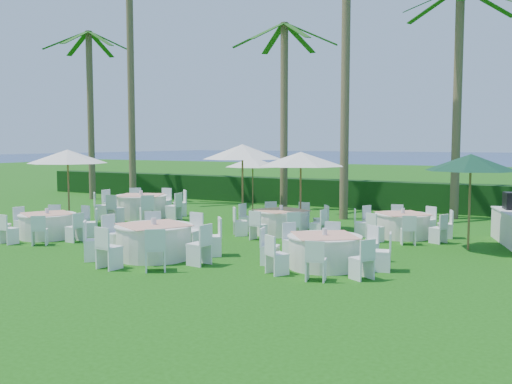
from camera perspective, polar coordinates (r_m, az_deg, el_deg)
ground at (r=15.51m, az=-8.64°, el=-5.76°), size 120.00×120.00×0.00m
hedge at (r=25.92m, az=7.67°, el=-0.10°), size 34.00×1.00×1.20m
ocean at (r=114.50m, az=24.15°, el=3.12°), size 260.00×260.00×0.00m
banquet_table_a at (r=18.36m, az=-20.14°, el=-3.11°), size 2.94×2.94×0.90m
banquet_table_b at (r=14.46m, az=-10.16°, el=-4.78°), size 3.38×3.38×1.01m
banquet_table_c at (r=13.26m, az=6.86°, el=-5.83°), size 2.99×2.99×0.91m
banquet_table_d at (r=22.26m, az=-11.42°, el=-1.34°), size 3.49×3.49×1.04m
banquet_table_e at (r=17.93m, az=2.53°, el=-2.96°), size 3.03×3.03×0.92m
banquet_table_f at (r=17.88m, az=14.44°, el=-3.18°), size 2.84×2.84×0.89m
umbrella_a at (r=20.16m, az=-18.32°, el=3.39°), size 2.61×2.61×2.63m
umbrella_b at (r=18.90m, az=-1.37°, el=4.04°), size 2.67×2.67×2.81m
umbrella_c at (r=23.12m, az=-0.33°, el=3.01°), size 2.30×2.30×2.28m
umbrella_d at (r=18.13m, az=4.50°, el=3.31°), size 2.83×2.83×2.58m
umbrella_green at (r=16.17m, az=20.68°, el=2.78°), size 2.39×2.39×2.57m
palm_a at (r=27.44m, az=-12.41°, el=11.33°), size 4.40×4.13×10.96m
palm_b at (r=24.29m, az=2.83°, el=8.51°), size 4.22×4.38×7.86m
palm_c at (r=21.83m, az=8.97°, el=14.36°), size 4.40×3.99×11.94m
palm_d at (r=22.76m, az=19.51°, el=9.38°), size 4.23×4.38×8.56m
palm_f at (r=30.06m, az=-16.23°, el=8.18°), size 4.28×4.35×8.40m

